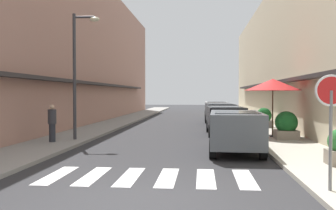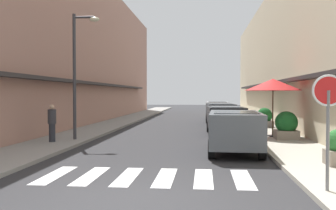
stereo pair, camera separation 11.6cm
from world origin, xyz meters
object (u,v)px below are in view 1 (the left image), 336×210
(cafe_umbrella, at_px, (273,85))
(pedestrian_walking_near, at_px, (52,122))
(planter_midblock, at_px, (286,126))
(planter_far, at_px, (264,118))
(parked_car_near, at_px, (236,127))
(parked_car_mid, at_px, (225,117))
(round_street_sign, at_px, (331,102))
(parked_car_far, at_px, (219,111))
(street_lamp, at_px, (79,63))
(parked_car_distant, at_px, (216,108))

(cafe_umbrella, bearing_deg, pedestrian_walking_near, -162.85)
(planter_midblock, height_order, planter_far, planter_midblock)
(parked_car_near, relative_size, parked_car_mid, 0.99)
(parked_car_near, relative_size, planter_far, 3.44)
(round_street_sign, bearing_deg, cafe_umbrella, 86.04)
(parked_car_far, xyz_separation_m, street_lamp, (-6.53, -9.73, 2.52))
(round_street_sign, height_order, planter_midblock, round_street_sign)
(street_lamp, xyz_separation_m, planter_far, (9.06, 7.02, -2.79))
(round_street_sign, xyz_separation_m, planter_midblock, (1.10, 8.97, -1.22))
(round_street_sign, xyz_separation_m, cafe_umbrella, (0.69, 9.97, 0.60))
(cafe_umbrella, bearing_deg, planter_far, 85.16)
(street_lamp, relative_size, cafe_umbrella, 2.03)
(planter_far, bearing_deg, parked_car_far, 133.01)
(parked_car_far, bearing_deg, parked_car_near, -90.00)
(parked_car_far, xyz_separation_m, planter_midblock, (2.51, -8.79, -0.22))
(parked_car_near, bearing_deg, pedestrian_walking_near, 167.98)
(parked_car_near, distance_m, street_lamp, 7.45)
(parked_car_mid, distance_m, parked_car_far, 6.24)
(parked_car_mid, relative_size, round_street_sign, 1.71)
(cafe_umbrella, relative_size, planter_far, 2.32)
(planter_midblock, height_order, pedestrian_walking_near, pedestrian_walking_near)
(parked_car_near, relative_size, pedestrian_walking_near, 2.58)
(round_street_sign, xyz_separation_m, pedestrian_walking_near, (-8.76, 7.06, -1.00))
(parked_car_distant, bearing_deg, planter_far, -74.28)
(pedestrian_walking_near, bearing_deg, parked_car_mid, -61.98)
(round_street_sign, height_order, street_lamp, street_lamp)
(parked_car_near, relative_size, cafe_umbrella, 1.48)
(cafe_umbrella, distance_m, planter_far, 5.42)
(parked_car_near, distance_m, round_street_sign, 5.76)
(pedestrian_walking_near, bearing_deg, parked_car_near, -105.24)
(parked_car_far, distance_m, street_lamp, 11.99)
(planter_midblock, bearing_deg, planter_far, 89.80)
(parked_car_distant, height_order, round_street_sign, round_street_sign)
(planter_midblock, distance_m, planter_far, 6.07)
(parked_car_near, relative_size, street_lamp, 0.73)
(street_lamp, bearing_deg, round_street_sign, -45.28)
(street_lamp, bearing_deg, parked_car_mid, 28.12)
(planter_far, bearing_deg, cafe_umbrella, -94.84)
(parked_car_far, relative_size, street_lamp, 0.82)
(parked_car_far, bearing_deg, cafe_umbrella, -74.88)
(street_lamp, xyz_separation_m, cafe_umbrella, (8.63, 1.95, -0.92))
(planter_far, distance_m, pedestrian_walking_near, 12.70)
(street_lamp, distance_m, pedestrian_walking_near, 2.82)
(cafe_umbrella, xyz_separation_m, pedestrian_walking_near, (-9.45, -2.92, -1.60))
(round_street_sign, height_order, cafe_umbrella, cafe_umbrella)
(parked_car_far, bearing_deg, round_street_sign, -85.46)
(parked_car_far, bearing_deg, parked_car_mid, -90.00)
(parked_car_mid, height_order, parked_car_far, same)
(parked_car_distant, relative_size, round_street_sign, 1.76)
(pedestrian_walking_near, bearing_deg, round_street_sign, -132.09)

